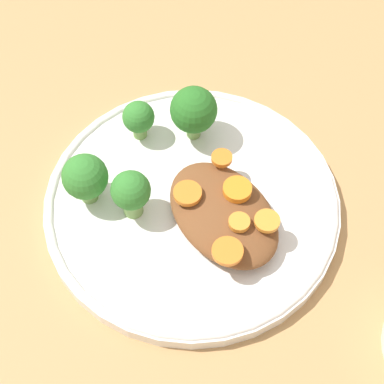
% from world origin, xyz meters
% --- Properties ---
extents(ground_plane, '(4.00, 4.00, 0.00)m').
position_xyz_m(ground_plane, '(0.00, 0.00, 0.00)').
color(ground_plane, tan).
extents(plate, '(0.28, 0.28, 0.02)m').
position_xyz_m(plate, '(0.00, 0.00, 0.01)').
color(plate, white).
rests_on(plate, ground_plane).
extents(stew_mound, '(0.12, 0.08, 0.03)m').
position_xyz_m(stew_mound, '(0.03, 0.01, 0.03)').
color(stew_mound, brown).
rests_on(stew_mound, plate).
extents(broccoli_floret_0, '(0.04, 0.04, 0.05)m').
position_xyz_m(broccoli_floret_0, '(-0.02, -0.05, 0.05)').
color(broccoli_floret_0, '#759E51').
rests_on(broccoli_floret_0, plate).
extents(broccoli_floret_1, '(0.04, 0.04, 0.06)m').
position_xyz_m(broccoli_floret_1, '(-0.06, -0.08, 0.05)').
color(broccoli_floret_1, '#759E51').
rests_on(broccoli_floret_1, plate).
extents(broccoli_floret_2, '(0.05, 0.05, 0.06)m').
position_xyz_m(broccoli_floret_2, '(-0.07, 0.05, 0.05)').
color(broccoli_floret_2, '#759E51').
rests_on(broccoli_floret_2, plate).
extents(broccoli_floret_3, '(0.03, 0.03, 0.04)m').
position_xyz_m(broccoli_floret_3, '(-0.10, -0.00, 0.04)').
color(broccoli_floret_3, '#759E51').
rests_on(broccoli_floret_3, plate).
extents(carrot_slice_0, '(0.03, 0.03, 0.01)m').
position_xyz_m(carrot_slice_0, '(0.01, -0.01, 0.04)').
color(carrot_slice_0, orange).
rests_on(carrot_slice_0, stew_mound).
extents(carrot_slice_1, '(0.03, 0.03, 0.01)m').
position_xyz_m(carrot_slice_1, '(0.03, 0.03, 0.05)').
color(carrot_slice_1, orange).
rests_on(carrot_slice_1, stew_mound).
extents(carrot_slice_2, '(0.03, 0.03, 0.00)m').
position_xyz_m(carrot_slice_2, '(0.07, -0.01, 0.04)').
color(carrot_slice_2, orange).
rests_on(carrot_slice_2, stew_mound).
extents(carrot_slice_3, '(0.02, 0.02, 0.00)m').
position_xyz_m(carrot_slice_3, '(-0.01, 0.04, 0.04)').
color(carrot_slice_3, orange).
rests_on(carrot_slice_3, stew_mound).
extents(carrot_slice_4, '(0.02, 0.02, 0.00)m').
position_xyz_m(carrot_slice_4, '(0.07, 0.03, 0.04)').
color(carrot_slice_4, orange).
rests_on(carrot_slice_4, stew_mound).
extents(carrot_slice_5, '(0.02, 0.02, 0.01)m').
position_xyz_m(carrot_slice_5, '(0.06, 0.01, 0.04)').
color(carrot_slice_5, orange).
rests_on(carrot_slice_5, stew_mound).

